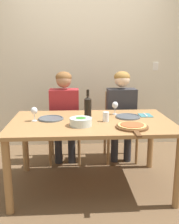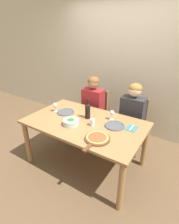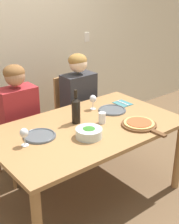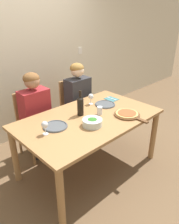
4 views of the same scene
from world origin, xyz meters
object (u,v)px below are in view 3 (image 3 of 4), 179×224
Objects in this scene: wine_bottle at (76,110)px; wine_glass_right at (93,99)px; water_tumbler at (102,118)px; person_woman at (19,113)px; person_man at (80,96)px; broccoli_bowl at (89,133)px; dinner_plate_left at (40,136)px; chair_left at (16,130)px; fork_on_napkin at (123,103)px; dinner_plate_right at (112,110)px; pizza_on_board at (140,124)px; chair_right at (74,112)px; wine_glass_left at (24,134)px.

wine_bottle is 0.36m from wine_glass_right.
wine_bottle is at bearing 139.69° from water_tumbler.
person_man is at bearing 0.00° from person_woman.
dinner_plate_left is at bearing 140.33° from broccoli_bowl.
chair_left is 5.17× the size of fork_on_napkin.
water_tumbler is 0.57× the size of fork_on_napkin.
dinner_plate_right is (0.53, 0.29, -0.03)m from broccoli_bowl.
person_man is at bearing 69.90° from wine_glass_right.
pizza_on_board is (-0.04, -0.41, 0.01)m from dinner_plate_right.
water_tumbler is at bearing -115.33° from wine_glass_right.
person_man is (0.00, -0.11, 0.24)m from chair_right.
dinner_plate_left is at bearing -175.57° from wine_bottle.
chair_left is 1.00× the size of chair_right.
water_tumbler is 0.54m from fork_on_napkin.
person_woman is 1.21m from pizza_on_board.
wine_bottle is at bearing 4.43° from dinner_plate_left.
person_man reaches higher than broccoli_bowl.
fork_on_napkin is at bearing -73.82° from chair_right.
water_tumbler is at bearing -150.28° from dinner_plate_right.
broccoli_bowl is 0.49× the size of pizza_on_board.
pizza_on_board is at bearing -81.99° from wine_glass_right.
person_man is 0.59m from dinner_plate_right.
person_woman reaches higher than chair_left.
wine_glass_left is at bearing -172.48° from fork_on_napkin.
water_tumbler reaches higher than broccoli_bowl.
water_tumbler is (-0.15, -0.31, -0.05)m from wine_glass_right.
water_tumbler is (0.75, -0.06, -0.05)m from wine_glass_left.
person_man is at bearing 86.38° from dinner_plate_right.
person_man is 4.45× the size of dinner_plate_left.
fork_on_napkin is (0.18, -0.52, 0.02)m from person_man.
broccoli_bowl reaches higher than dinner_plate_right.
wine_glass_right is at bearing 128.28° from dinner_plate_right.
water_tumbler is at bearing -58.26° from person_woman.
fork_on_napkin is (0.94, -0.52, 0.02)m from person_woman.
dinner_plate_left is at bearing -165.75° from wine_glass_right.
wine_bottle reaches higher than water_tumbler.
broccoli_bowl is at bearing -39.67° from dinner_plate_left.
pizza_on_board is at bearing -55.60° from person_woman.
chair_right is at bearing 85.89° from pizza_on_board.
wine_glass_right is at bearing 47.38° from broccoli_bowl.
person_woman is at bearing 124.40° from pizza_on_board.
chair_left is 0.76× the size of person_woman.
wine_glass_right reaches higher than dinner_plate_right.
chair_left is at bearing 180.00° from chair_right.
dinner_plate_left is at bearing -145.10° from person_man.
person_woman is at bearing 66.75° from wine_glass_left.
broccoli_bowl is 0.51m from pizza_on_board.
wine_bottle reaches higher than dinner_plate_left.
chair_right is 0.76× the size of person_man.
dinner_plate_left is 2.70× the size of water_tumbler.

